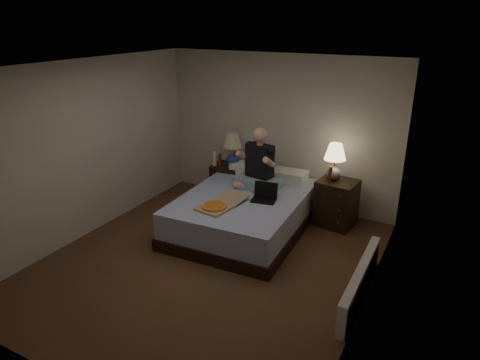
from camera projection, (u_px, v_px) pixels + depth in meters
The scene contains 19 objects.
floor at pixel (208, 262), 5.62m from camera, with size 4.00×4.50×0.00m, color brown.
ceiling at pixel (202, 67), 4.73m from camera, with size 4.00×4.50×0.00m, color white.
wall_back at pixel (278, 131), 7.03m from camera, with size 4.00×2.50×0.00m, color silver.
wall_front at pixel (50, 260), 3.32m from camera, with size 4.00×2.50×0.00m, color silver.
wall_left at pixel (86, 150), 6.05m from camera, with size 4.50×2.50×0.00m, color silver.
wall_right at pixel (373, 205), 4.30m from camera, with size 4.50×2.50×0.00m, color silver.
bed at pixel (244, 212), 6.40m from camera, with size 1.67×2.22×0.56m, color #6075C0.
nightstand_left at pixel (227, 182), 7.46m from camera, with size 0.49×0.44×0.63m, color black.
nightstand_right at pixel (336, 203), 6.51m from camera, with size 0.55×0.50×0.72m, color black.
lamp_left at pixel (233, 149), 7.23m from camera, with size 0.32×0.32×0.56m, color navy, non-canonical shape.
lamp_right at pixel (335, 162), 6.35m from camera, with size 0.32×0.32×0.56m, color gray, non-canonical shape.
water_bottle at pixel (215, 159), 7.26m from camera, with size 0.07×0.07×0.25m, color silver.
soda_can at pixel (230, 166), 7.15m from camera, with size 0.07×0.07×0.10m, color beige.
beer_bottle_left at pixel (220, 160), 7.20m from camera, with size 0.06×0.06×0.23m, color #50200B.
beer_bottle_right at pixel (330, 174), 6.35m from camera, with size 0.06×0.06×0.23m, color #562D0C.
person at pixel (258, 159), 6.42m from camera, with size 0.66×0.52×0.93m, color black, non-canonical shape.
laptop at pixel (264, 193), 6.06m from camera, with size 0.34×0.28×0.24m, color black, non-canonical shape.
pizza_box at pixel (214, 207), 5.82m from camera, with size 0.40×0.76×0.08m, color tan, non-canonical shape.
radiator at pixel (360, 282), 4.85m from camera, with size 0.10×1.60×0.40m, color silver.
Camera 1 is at (2.65, -4.10, 3.02)m, focal length 32.00 mm.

